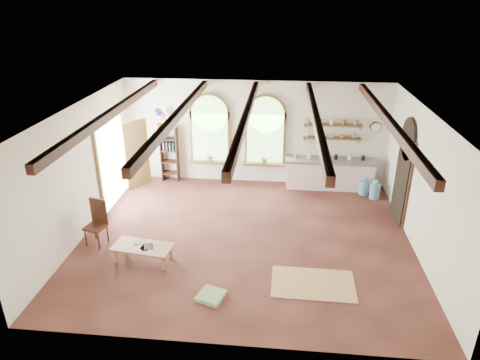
# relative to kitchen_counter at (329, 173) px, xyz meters

# --- Properties ---
(floor) EXTENTS (8.00, 8.00, 0.00)m
(floor) POSITION_rel_kitchen_counter_xyz_m (-2.30, -3.20, -0.48)
(floor) COLOR brown
(floor) RESTS_ON ground
(ceiling_beams) EXTENTS (6.20, 6.80, 0.18)m
(ceiling_beams) POSITION_rel_kitchen_counter_xyz_m (-2.30, -3.20, 2.62)
(ceiling_beams) COLOR #3B1C13
(ceiling_beams) RESTS_ON ceiling
(window_left) EXTENTS (1.30, 0.28, 2.20)m
(window_left) POSITION_rel_kitchen_counter_xyz_m (-3.70, 0.23, 1.16)
(window_left) COLOR brown
(window_left) RESTS_ON floor
(window_right) EXTENTS (1.30, 0.28, 2.20)m
(window_right) POSITION_rel_kitchen_counter_xyz_m (-2.00, 0.23, 1.16)
(window_right) COLOR brown
(window_right) RESTS_ON floor
(left_doorway) EXTENTS (0.10, 1.90, 2.50)m
(left_doorway) POSITION_rel_kitchen_counter_xyz_m (-6.25, -1.40, 0.67)
(left_doorway) COLOR brown
(left_doorway) RESTS_ON floor
(right_doorway) EXTENTS (0.10, 1.30, 2.40)m
(right_doorway) POSITION_rel_kitchen_counter_xyz_m (1.65, -1.70, 0.62)
(right_doorway) COLOR black
(right_doorway) RESTS_ON floor
(kitchen_counter) EXTENTS (2.68, 0.62, 0.94)m
(kitchen_counter) POSITION_rel_kitchen_counter_xyz_m (0.00, 0.00, 0.00)
(kitchen_counter) COLOR silver
(kitchen_counter) RESTS_ON floor
(wall_shelf_lower) EXTENTS (1.70, 0.24, 0.04)m
(wall_shelf_lower) POSITION_rel_kitchen_counter_xyz_m (0.00, 0.18, 1.07)
(wall_shelf_lower) COLOR brown
(wall_shelf_lower) RESTS_ON wall_back
(wall_shelf_upper) EXTENTS (1.70, 0.24, 0.04)m
(wall_shelf_upper) POSITION_rel_kitchen_counter_xyz_m (0.00, 0.18, 1.47)
(wall_shelf_upper) COLOR brown
(wall_shelf_upper) RESTS_ON wall_back
(wall_clock) EXTENTS (0.32, 0.04, 0.32)m
(wall_clock) POSITION_rel_kitchen_counter_xyz_m (1.25, 0.25, 1.42)
(wall_clock) COLOR black
(wall_clock) RESTS_ON wall_back
(bookshelf) EXTENTS (0.53, 0.32, 1.80)m
(bookshelf) POSITION_rel_kitchen_counter_xyz_m (-5.00, 0.12, 0.42)
(bookshelf) COLOR #3B1C13
(bookshelf) RESTS_ON floor
(coffee_table) EXTENTS (1.40, 0.79, 0.38)m
(coffee_table) POSITION_rel_kitchen_counter_xyz_m (-4.50, -4.38, -0.14)
(coffee_table) COLOR #A26C4A
(coffee_table) RESTS_ON floor
(side_chair) EXTENTS (0.53, 0.53, 1.11)m
(side_chair) POSITION_rel_kitchen_counter_xyz_m (-5.82, -3.77, -0.16)
(side_chair) COLOR #3B1C13
(side_chair) RESTS_ON floor
(floor_mat) EXTENTS (1.74, 1.09, 0.02)m
(floor_mat) POSITION_rel_kitchen_counter_xyz_m (-0.74, -4.86, -0.47)
(floor_mat) COLOR tan
(floor_mat) RESTS_ON floor
(floor_cushion) EXTENTS (0.62, 0.62, 0.08)m
(floor_cushion) POSITION_rel_kitchen_counter_xyz_m (-2.78, -5.50, -0.43)
(floor_cushion) COLOR gray
(floor_cushion) RESTS_ON floor
(water_jug_a) EXTENTS (0.30, 0.30, 0.58)m
(water_jug_a) POSITION_rel_kitchen_counter_xyz_m (1.27, -0.61, -0.22)
(water_jug_a) COLOR #5896BE
(water_jug_a) RESTS_ON floor
(water_jug_b) EXTENTS (0.28, 0.28, 0.54)m
(water_jug_b) POSITION_rel_kitchen_counter_xyz_m (1.00, -0.36, -0.24)
(water_jug_b) COLOR #5896BE
(water_jug_b) RESTS_ON floor
(balloon_cluster) EXTENTS (0.71, 0.73, 1.14)m
(balloon_cluster) POSITION_rel_kitchen_counter_xyz_m (-4.71, -0.89, 1.86)
(balloon_cluster) COLOR silver
(balloon_cluster) RESTS_ON floor
(table_book) EXTENTS (0.22, 0.27, 0.02)m
(table_book) POSITION_rel_kitchen_counter_xyz_m (-4.69, -4.23, -0.09)
(table_book) COLOR olive
(table_book) RESTS_ON coffee_table
(tablet) EXTENTS (0.26, 0.32, 0.01)m
(tablet) POSITION_rel_kitchen_counter_xyz_m (-4.36, -4.38, -0.09)
(tablet) COLOR black
(tablet) RESTS_ON coffee_table
(potted_plant_left) EXTENTS (0.27, 0.23, 0.30)m
(potted_plant_left) POSITION_rel_kitchen_counter_xyz_m (-3.70, 0.12, 0.37)
(potted_plant_left) COLOR #598C4C
(potted_plant_left) RESTS_ON window_left
(potted_plant_right) EXTENTS (0.27, 0.23, 0.30)m
(potted_plant_right) POSITION_rel_kitchen_counter_xyz_m (-2.00, 0.12, 0.37)
(potted_plant_right) COLOR #598C4C
(potted_plant_right) RESTS_ON window_right
(shelf_cup_a) EXTENTS (0.12, 0.10, 0.10)m
(shelf_cup_a) POSITION_rel_kitchen_counter_xyz_m (-0.75, 0.18, 1.14)
(shelf_cup_a) COLOR white
(shelf_cup_a) RESTS_ON wall_shelf_lower
(shelf_cup_b) EXTENTS (0.10, 0.10, 0.09)m
(shelf_cup_b) POSITION_rel_kitchen_counter_xyz_m (-0.40, 0.18, 1.14)
(shelf_cup_b) COLOR beige
(shelf_cup_b) RESTS_ON wall_shelf_lower
(shelf_bowl_a) EXTENTS (0.22, 0.22, 0.05)m
(shelf_bowl_a) POSITION_rel_kitchen_counter_xyz_m (-0.05, 0.18, 1.12)
(shelf_bowl_a) COLOR beige
(shelf_bowl_a) RESTS_ON wall_shelf_lower
(shelf_bowl_b) EXTENTS (0.20, 0.20, 0.06)m
(shelf_bowl_b) POSITION_rel_kitchen_counter_xyz_m (0.30, 0.18, 1.12)
(shelf_bowl_b) COLOR #8C664C
(shelf_bowl_b) RESTS_ON wall_shelf_lower
(shelf_vase) EXTENTS (0.18, 0.18, 0.19)m
(shelf_vase) POSITION_rel_kitchen_counter_xyz_m (0.65, 0.18, 1.19)
(shelf_vase) COLOR slate
(shelf_vase) RESTS_ON wall_shelf_lower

